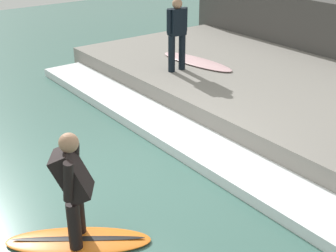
% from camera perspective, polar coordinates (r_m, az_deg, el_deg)
% --- Properties ---
extents(ground_plane, '(28.00, 28.00, 0.00)m').
position_cam_1_polar(ground_plane, '(7.08, -3.70, -6.31)').
color(ground_plane, '#426B60').
extents(concrete_ledge, '(4.40, 11.17, 0.48)m').
position_cam_1_polar(concrete_ledge, '(9.48, 16.64, 2.67)').
color(concrete_ledge, gray).
rests_on(concrete_ledge, ground_plane).
extents(wave_foam_crest, '(0.94, 10.61, 0.17)m').
position_cam_1_polar(wave_foam_crest, '(7.72, 4.31, -2.77)').
color(wave_foam_crest, white).
rests_on(wave_foam_crest, ground_plane).
extents(surfboard_riding, '(1.74, 1.45, 0.07)m').
position_cam_1_polar(surfboard_riding, '(5.91, -10.85, -13.57)').
color(surfboard_riding, orange).
rests_on(surfboard_riding, ground_plane).
extents(surfer_riding, '(0.58, 0.57, 1.41)m').
position_cam_1_polar(surfer_riding, '(5.45, -11.54, -6.88)').
color(surfer_riding, black).
rests_on(surfer_riding, surfboard_riding).
extents(surfer_waiting_near, '(0.52, 0.22, 1.53)m').
position_cam_1_polar(surfer_waiting_near, '(10.00, 1.11, 11.51)').
color(surfer_waiting_near, black).
rests_on(surfer_waiting_near, concrete_ledge).
extents(surfboard_waiting_near, '(0.80, 2.08, 0.06)m').
position_cam_1_polar(surfboard_waiting_near, '(10.78, 3.51, 7.86)').
color(surfboard_waiting_near, beige).
rests_on(surfboard_waiting_near, concrete_ledge).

